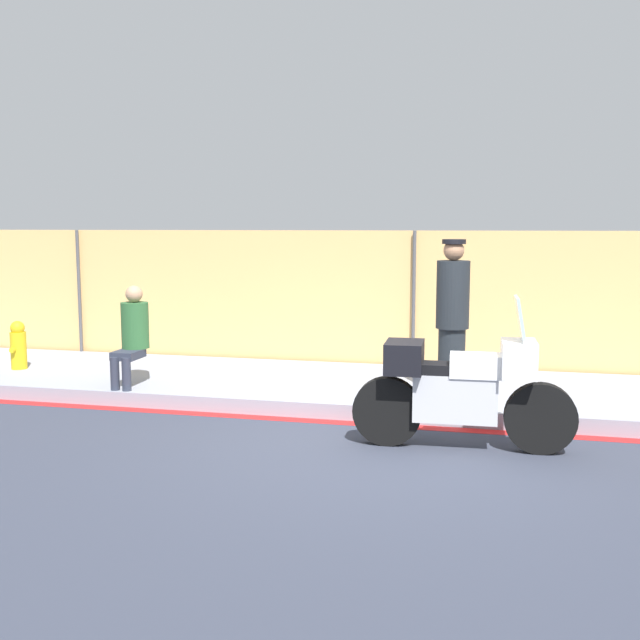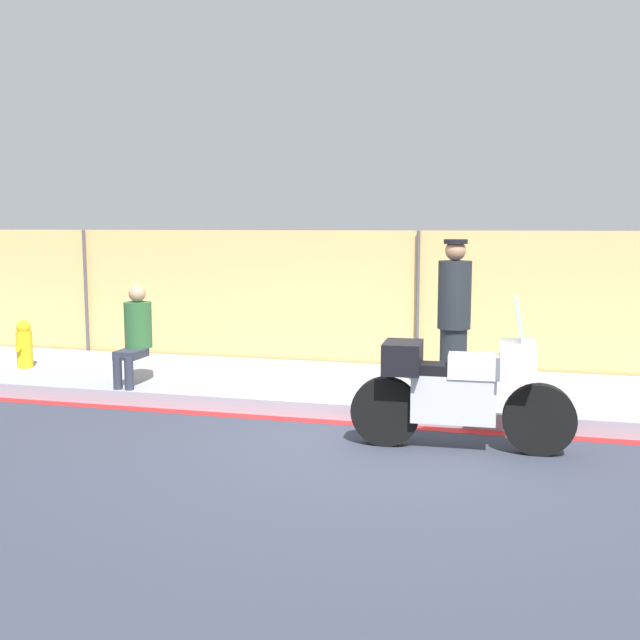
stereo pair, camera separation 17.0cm
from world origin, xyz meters
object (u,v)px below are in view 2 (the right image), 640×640
Objects in this scene: fire_hydrant at (24,344)px; officer_standing at (454,316)px; motorcycle at (459,388)px; person_seated_on_curb at (136,330)px.

officer_standing is at bearing -1.86° from fire_hydrant.
motorcycle is 3.20× the size of fire_hydrant.
officer_standing is 5.95m from fire_hydrant.
motorcycle is 4.25m from person_seated_on_curb.
officer_standing is 2.72× the size of fire_hydrant.
motorcycle is at bearing -16.22° from fire_hydrant.
fire_hydrant is (-5.92, 0.19, -0.60)m from officer_standing.
motorcycle is at bearing -83.23° from officer_standing.
fire_hydrant is at bearing 164.20° from person_seated_on_curb.
fire_hydrant is at bearing 178.14° from officer_standing.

